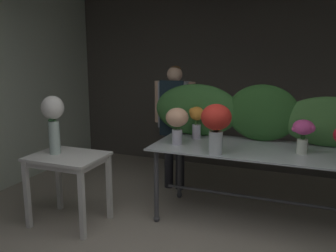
# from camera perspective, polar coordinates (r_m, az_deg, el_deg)

# --- Properties ---
(ground_plane) EXTENTS (8.03, 8.03, 0.00)m
(ground_plane) POSITION_cam_1_polar(r_m,az_deg,el_deg) (4.44, 7.57, -13.10)
(ground_plane) COLOR #9E9384
(wall_back) EXTENTS (5.86, 0.12, 2.70)m
(wall_back) POSITION_cam_1_polar(r_m,az_deg,el_deg) (5.85, 12.36, 6.47)
(wall_back) COLOR #4C4742
(wall_back) RESTS_ON ground
(wall_left) EXTENTS (0.12, 3.77, 2.70)m
(wall_left) POSITION_cam_1_polar(r_m,az_deg,el_deg) (5.54, -22.98, 5.54)
(wall_left) COLOR silver
(wall_left) RESTS_ON ground
(display_table_glass) EXTENTS (2.13, 0.93, 0.84)m
(display_table_glass) POSITION_cam_1_polar(r_m,az_deg,el_deg) (4.03, 13.07, -4.93)
(display_table_glass) COLOR silver
(display_table_glass) RESTS_ON ground
(side_table_white) EXTENTS (0.76, 0.60, 0.77)m
(side_table_white) POSITION_cam_1_polar(r_m,az_deg,el_deg) (4.07, -15.19, -5.74)
(side_table_white) COLOR white
(side_table_white) RESTS_ON ground
(florist) EXTENTS (0.56, 0.24, 1.65)m
(florist) POSITION_cam_1_polar(r_m,az_deg,el_deg) (4.87, 0.99, 1.72)
(florist) COLOR #232328
(florist) RESTS_ON ground
(foliage_backdrop) EXTENTS (2.47, 0.26, 0.64)m
(foliage_backdrop) POSITION_cam_1_polar(r_m,az_deg,el_deg) (4.29, 12.87, 1.78)
(foliage_backdrop) COLOR #387033
(foliage_backdrop) RESTS_ON display_table_glass
(vase_peach_carnations) EXTENTS (0.25, 0.25, 0.40)m
(vase_peach_carnations) POSITION_cam_1_polar(r_m,az_deg,el_deg) (3.99, 1.42, 0.75)
(vase_peach_carnations) COLOR silver
(vase_peach_carnations) RESTS_ON display_table_glass
(vase_fuchsia_peonies) EXTENTS (0.22, 0.21, 0.34)m
(vase_fuchsia_peonies) POSITION_cam_1_polar(r_m,az_deg,el_deg) (3.87, 20.15, -0.91)
(vase_fuchsia_peonies) COLOR silver
(vase_fuchsia_peonies) RESTS_ON display_table_glass
(vase_scarlet_dahlias) EXTENTS (0.30, 0.30, 0.50)m
(vase_scarlet_dahlias) POSITION_cam_1_polar(r_m,az_deg,el_deg) (3.62, 7.40, 0.49)
(vase_scarlet_dahlias) COLOR silver
(vase_scarlet_dahlias) RESTS_ON display_table_glass
(vase_sunset_anemones) EXTENTS (0.18, 0.16, 0.38)m
(vase_sunset_anemones) POSITION_cam_1_polar(r_m,az_deg,el_deg) (4.27, 4.40, 1.03)
(vase_sunset_anemones) COLOR silver
(vase_sunset_anemones) RESTS_ON display_table_glass
(vase_white_roses_tall) EXTENTS (0.24, 0.24, 0.62)m
(vase_white_roses_tall) POSITION_cam_1_polar(r_m,az_deg,el_deg) (4.05, -17.27, 1.17)
(vase_white_roses_tall) COLOR silver
(vase_white_roses_tall) RESTS_ON side_table_white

